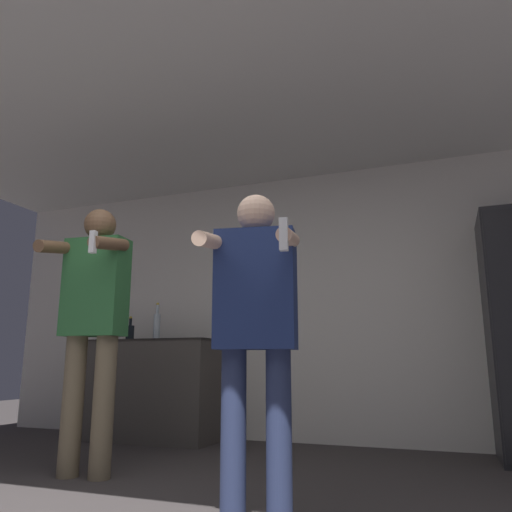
{
  "coord_description": "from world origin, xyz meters",
  "views": [
    {
      "loc": [
        1.16,
        -1.5,
        0.71
      ],
      "look_at": [
        0.3,
        0.77,
        1.23
      ],
      "focal_mm": 35.0,
      "sensor_mm": 36.0,
      "label": 1
    }
  ],
  "objects_px": {
    "person_woman_foreground": "(256,319)",
    "person_man_side": "(93,315)",
    "bottle_short_whiskey": "(130,332)",
    "bottle_clear_vodka": "(112,330)",
    "bottle_amber_bourbon": "(157,325)"
  },
  "relations": [
    {
      "from": "bottle_clear_vodka",
      "to": "person_man_side",
      "type": "bearing_deg",
      "value": -57.5
    },
    {
      "from": "bottle_clear_vodka",
      "to": "person_woman_foreground",
      "type": "xyz_separation_m",
      "value": [
        2.28,
        -1.94,
        -0.12
      ]
    },
    {
      "from": "bottle_clear_vodka",
      "to": "person_man_side",
      "type": "relative_size",
      "value": 0.16
    },
    {
      "from": "bottle_clear_vodka",
      "to": "bottle_amber_bourbon",
      "type": "relative_size",
      "value": 0.82
    },
    {
      "from": "person_woman_foreground",
      "to": "person_man_side",
      "type": "distance_m",
      "value": 1.45
    },
    {
      "from": "person_woman_foreground",
      "to": "bottle_amber_bourbon",
      "type": "bearing_deg",
      "value": 132.14
    },
    {
      "from": "bottle_short_whiskey",
      "to": "bottle_clear_vodka",
      "type": "relative_size",
      "value": 0.8
    },
    {
      "from": "bottle_amber_bourbon",
      "to": "person_man_side",
      "type": "distance_m",
      "value": 1.5
    },
    {
      "from": "bottle_clear_vodka",
      "to": "person_man_side",
      "type": "height_order",
      "value": "person_man_side"
    },
    {
      "from": "bottle_short_whiskey",
      "to": "person_woman_foreground",
      "type": "bearing_deg",
      "value": -43.31
    },
    {
      "from": "person_woman_foreground",
      "to": "bottle_short_whiskey",
      "type": "bearing_deg",
      "value": 136.69
    },
    {
      "from": "bottle_amber_bourbon",
      "to": "bottle_clear_vodka",
      "type": "bearing_deg",
      "value": 180.0
    },
    {
      "from": "bottle_short_whiskey",
      "to": "bottle_amber_bourbon",
      "type": "distance_m",
      "value": 0.31
    },
    {
      "from": "person_man_side",
      "to": "bottle_amber_bourbon",
      "type": "bearing_deg",
      "value": 105.39
    },
    {
      "from": "bottle_amber_bourbon",
      "to": "person_woman_foreground",
      "type": "xyz_separation_m",
      "value": [
        1.76,
        -1.94,
        -0.15
      ]
    }
  ]
}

